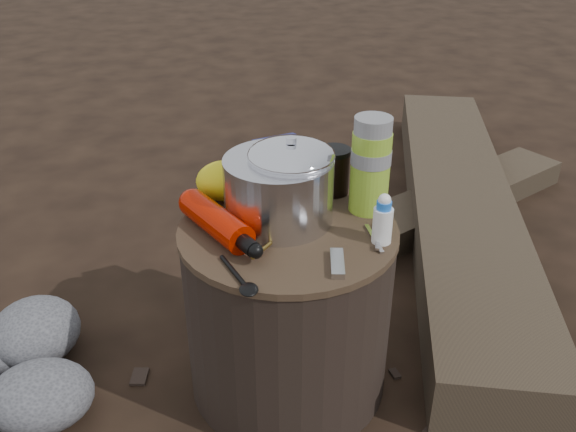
{
  "coord_description": "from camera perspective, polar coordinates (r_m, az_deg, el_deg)",
  "views": [
    {
      "loc": [
        -0.14,
        -1.17,
        1.15
      ],
      "look_at": [
        0.0,
        0.0,
        0.48
      ],
      "focal_mm": 38.51,
      "sensor_mm": 36.0,
      "label": 1
    }
  ],
  "objects": [
    {
      "name": "foil_windscreen",
      "position": [
        1.37,
        -0.87,
        2.42
      ],
      "size": [
        0.24,
        0.24,
        0.15
      ],
      "primitive_type": "cylinder",
      "color": "silver",
      "rests_on": "stump"
    },
    {
      "name": "food_pouch",
      "position": [
        1.5,
        -1.06,
        4.76
      ],
      "size": [
        0.11,
        0.06,
        0.14
      ],
      "primitive_type": "cube",
      "rotation": [
        0.0,
        0.0,
        0.32
      ],
      "color": "navy",
      "rests_on": "stump"
    },
    {
      "name": "thermos",
      "position": [
        1.41,
        7.62,
        4.63
      ],
      "size": [
        0.09,
        0.09,
        0.22
      ],
      "primitive_type": "cylinder",
      "color": "#92C02F",
      "rests_on": "stump"
    },
    {
      "name": "multitool",
      "position": [
        1.24,
        4.58,
        -4.38
      ],
      "size": [
        0.04,
        0.1,
        0.01
      ],
      "primitive_type": "cube",
      "rotation": [
        0.0,
        0.0,
        -0.15
      ],
      "color": "silver",
      "rests_on": "stump"
    },
    {
      "name": "travel_mug",
      "position": [
        1.5,
        4.25,
        4.15
      ],
      "size": [
        0.08,
        0.08,
        0.11
      ],
      "primitive_type": "cylinder",
      "color": "black",
      "rests_on": "stump"
    },
    {
      "name": "squeeze_bottle",
      "position": [
        1.31,
        8.74,
        -0.47
      ],
      "size": [
        0.04,
        0.04,
        0.1
      ],
      "primitive_type": "cylinder",
      "color": "white",
      "rests_on": "stump"
    },
    {
      "name": "stump",
      "position": [
        1.5,
        0.0,
        -8.54
      ],
      "size": [
        0.49,
        0.49,
        0.45
      ],
      "primitive_type": "cylinder",
      "color": "black",
      "rests_on": "ground"
    },
    {
      "name": "fuel_bottle",
      "position": [
        1.34,
        -6.63,
        -0.46
      ],
      "size": [
        0.19,
        0.27,
        0.07
      ],
      "primitive_type": null,
      "rotation": [
        0.0,
        0.0,
        0.52
      ],
      "color": "#BD1500",
      "rests_on": "stump"
    },
    {
      "name": "pot_grabber",
      "position": [
        1.34,
        7.95,
        -1.98
      ],
      "size": [
        0.04,
        0.12,
        0.01
      ],
      "primitive_type": null,
      "rotation": [
        0.0,
        0.0,
        -0.1
      ],
      "color": "silver",
      "rests_on": "stump"
    },
    {
      "name": "spork",
      "position": [
        1.22,
        -4.99,
        -5.14
      ],
      "size": [
        0.08,
        0.14,
        0.01
      ],
      "primitive_type": null,
      "rotation": [
        0.0,
        0.0,
        0.38
      ],
      "color": "black",
      "rests_on": "stump"
    },
    {
      "name": "camping_pot",
      "position": [
        1.36,
        0.29,
        3.22
      ],
      "size": [
        0.19,
        0.19,
        0.19
      ],
      "primitive_type": "cylinder",
      "color": "silver",
      "rests_on": "stump"
    },
    {
      "name": "ground",
      "position": [
        1.64,
        0.0,
        -14.72
      ],
      "size": [
        60.0,
        60.0,
        0.0
      ],
      "primitive_type": "plane",
      "color": "black",
      "rests_on": "ground"
    },
    {
      "name": "log_small",
      "position": [
        2.41,
        14.85,
        1.28
      ],
      "size": [
        1.07,
        0.74,
        0.09
      ],
      "primitive_type": "cube",
      "rotation": [
        0.0,
        0.0,
        -1.04
      ],
      "color": "#392E22",
      "rests_on": "ground"
    },
    {
      "name": "stuff_sack",
      "position": [
        1.48,
        -5.84,
        3.26
      ],
      "size": [
        0.14,
        0.11,
        0.09
      ],
      "primitive_type": "ellipsoid",
      "color": "yellow",
      "rests_on": "stump"
    },
    {
      "name": "log_main",
      "position": [
        2.31,
        15.49,
        0.88
      ],
      "size": [
        0.8,
        2.0,
        0.17
      ],
      "primitive_type": "cube",
      "rotation": [
        0.0,
        0.0,
        -0.25
      ],
      "color": "#392E22",
      "rests_on": "ground"
    }
  ]
}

